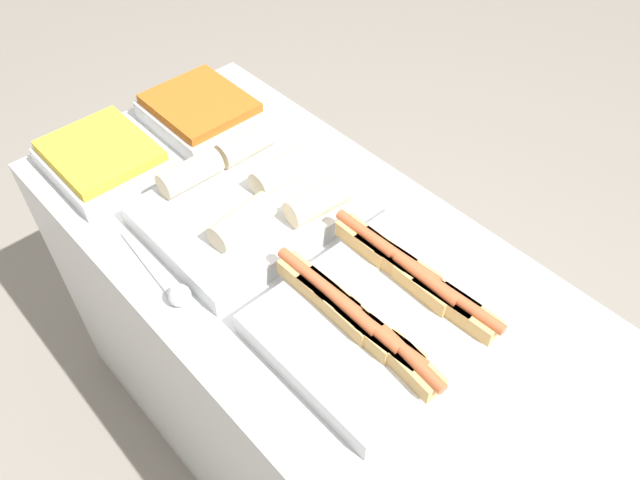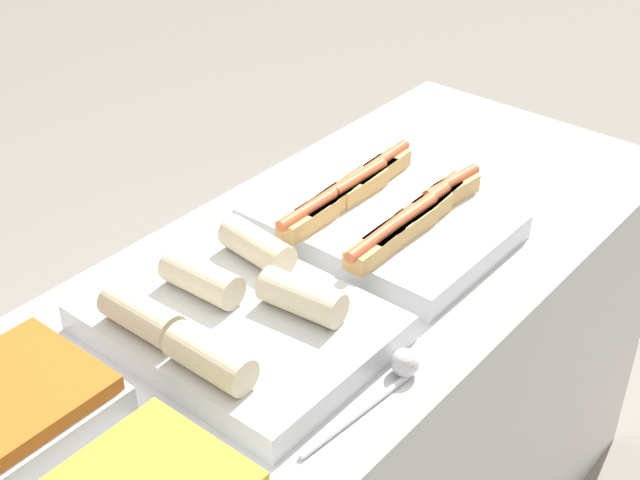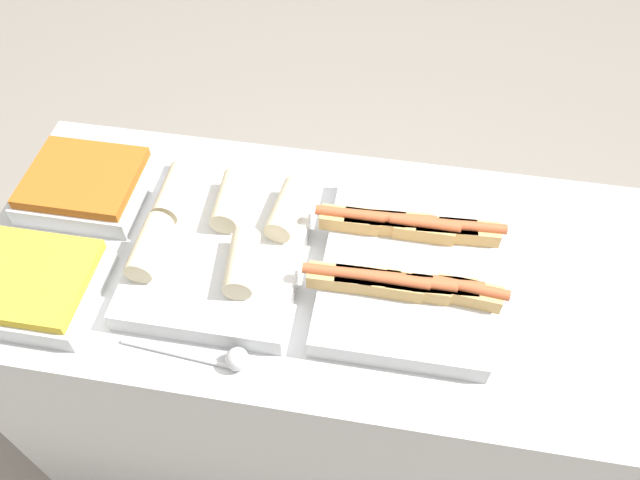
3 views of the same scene
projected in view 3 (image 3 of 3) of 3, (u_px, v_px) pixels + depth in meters
ground_plane at (336, 422)px, 2.04m from camera, size 12.00×12.00×0.00m
counter at (339, 360)px, 1.69m from camera, size 1.62×0.69×0.87m
tray_hotdogs at (407, 263)px, 1.31m from camera, size 0.40×0.46×0.10m
tray_wraps at (222, 238)px, 1.35m from camera, size 0.35×0.47×0.11m
tray_side_front at (31, 284)px, 1.28m from camera, size 0.27×0.24×0.07m
tray_side_back at (86, 185)px, 1.45m from camera, size 0.27×0.24×0.07m
serving_spoon_near at (225, 358)px, 1.19m from camera, size 0.26×0.05×0.05m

